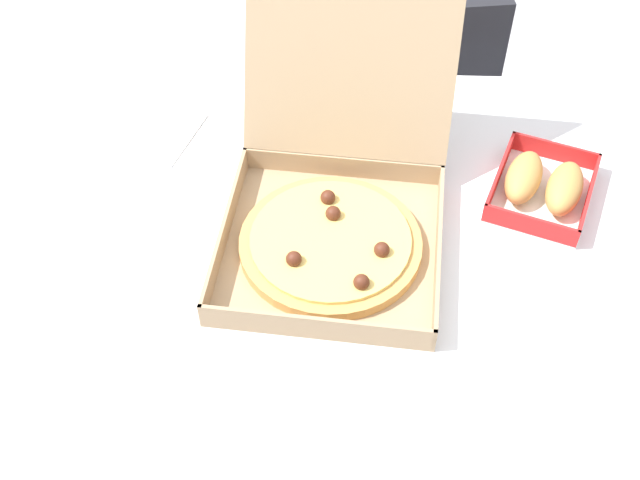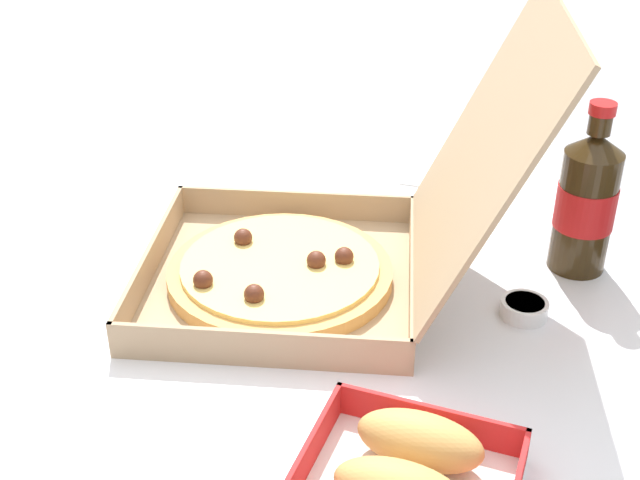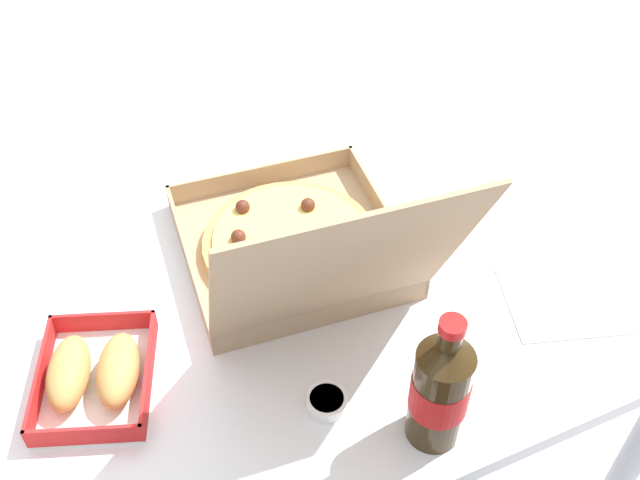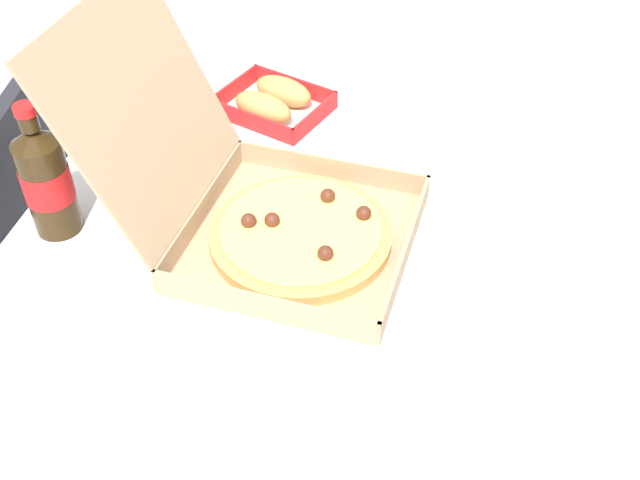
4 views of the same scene
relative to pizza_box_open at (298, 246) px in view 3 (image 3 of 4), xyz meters
name	(u,v)px [view 3 (image 3 of 4)]	position (x,y,z in m)	size (l,w,h in m)	color
dining_table	(281,290)	(0.02, -0.04, -0.13)	(1.25, 0.89, 0.75)	white
pizza_box_open	(298,246)	(0.00, 0.00, 0.00)	(0.37, 0.50, 0.35)	tan
bread_side_box	(94,374)	(0.34, 0.09, -0.02)	(0.21, 0.23, 0.06)	white
cola_bottle	(440,389)	(-0.05, 0.34, 0.04)	(0.07, 0.07, 0.22)	#33230F
paper_menu	(575,298)	(-0.36, 0.23, -0.05)	(0.21, 0.15, 0.00)	white
dipping_sauce_cup	(327,401)	(0.06, 0.25, -0.04)	(0.06, 0.06, 0.02)	white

